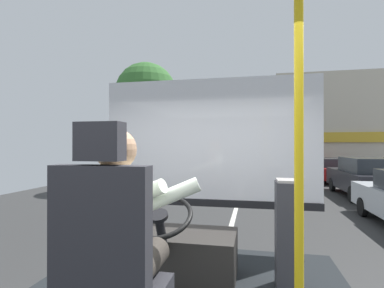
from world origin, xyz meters
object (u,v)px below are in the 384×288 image
fare_box (288,235)px  parked_car_black (368,177)px  driver_seat (110,274)px  parked_car_red (327,169)px  handrail_pole (299,181)px  bus_driver (121,228)px  steering_console (173,253)px

fare_box → parked_car_black: bearing=67.6°
driver_seat → fare_box: bearing=49.9°
parked_car_red → fare_box: bearing=-104.1°
driver_seat → handrail_pole: (0.91, 0.13, 0.47)m
driver_seat → bus_driver: driver_seat is taller
driver_seat → parked_car_red: size_ratio=0.30×
driver_seat → handrail_pole: handrail_pole is taller
handrail_pole → parked_car_red: 15.80m
steering_console → parked_car_black: size_ratio=0.27×
driver_seat → fare_box: (0.98, 1.16, -0.09)m
handrail_pole → fare_box: size_ratio=2.24×
bus_driver → handrail_pole: bearing=0.8°
steering_console → parked_car_black: steering_console is taller
steering_console → handrail_pole: handrail_pole is taller
handrail_pole → fare_box: (0.07, 1.03, -0.55)m
bus_driver → steering_console: (-0.00, 1.05, -0.51)m
parked_car_black → parked_car_red: size_ratio=0.96×
fare_box → parked_car_black: size_ratio=0.22×
driver_seat → handrail_pole: 1.03m
parked_car_black → parked_car_red: 4.98m
parked_car_black → handrail_pole: bearing=-110.7°
bus_driver → parked_car_black: 11.47m
handrail_pole → parked_car_black: (3.92, 10.36, -0.99)m
driver_seat → steering_console: size_ratio=1.16×
fare_box → handrail_pole: bearing=-93.7°
bus_driver → parked_car_red: (4.56, 15.35, -0.83)m
handrail_pole → parked_car_black: size_ratio=0.49×
fare_box → parked_car_red: fare_box is taller
bus_driver → parked_car_black: (4.83, 10.38, -0.72)m
fare_box → parked_car_red: size_ratio=0.21×
parked_car_black → steering_console: bearing=-117.4°
handrail_pole → driver_seat: bearing=-171.7°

